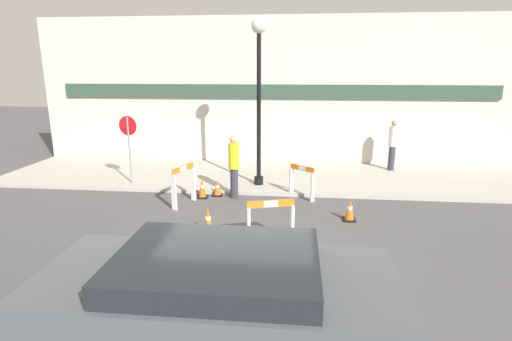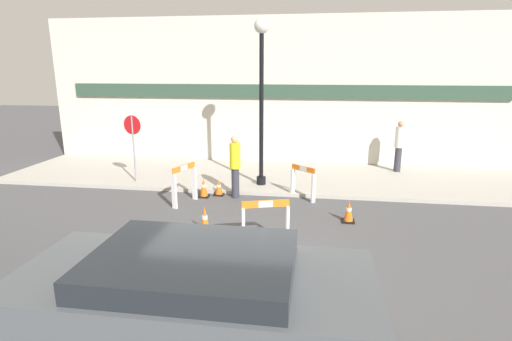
# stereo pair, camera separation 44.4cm
# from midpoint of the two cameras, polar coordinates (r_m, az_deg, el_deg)

# --- Properties ---
(ground_plane) EXTENTS (60.00, 60.00, 0.00)m
(ground_plane) POSITION_cam_midpoint_polar(r_m,az_deg,el_deg) (7.62, -3.74, -14.14)
(ground_plane) COLOR #4C4C4F
(sidewalk_slab) EXTENTS (18.00, 4.00, 0.11)m
(sidewalk_slab) POSITION_cam_midpoint_polar(r_m,az_deg,el_deg) (13.63, 0.79, -0.83)
(sidewalk_slab) COLOR #ADA89E
(sidewalk_slab) RESTS_ON ground_plane
(storefront_facade) EXTENTS (18.00, 0.22, 5.50)m
(storefront_facade) POSITION_cam_midpoint_polar(r_m,az_deg,el_deg) (15.23, 1.54, 11.09)
(storefront_facade) COLOR beige
(storefront_facade) RESTS_ON ground_plane
(streetlamp_post) EXTENTS (0.44, 0.44, 4.92)m
(streetlamp_post) POSITION_cam_midpoint_polar(r_m,az_deg,el_deg) (12.03, -0.67, 12.72)
(streetlamp_post) COLOR black
(streetlamp_post) RESTS_ON sidewalk_slab
(stop_sign) EXTENTS (0.59, 0.12, 2.12)m
(stop_sign) POSITION_cam_midpoint_polar(r_m,az_deg,el_deg) (13.02, -18.66, 4.35)
(stop_sign) COLOR gray
(stop_sign) RESTS_ON sidewalk_slab
(barricade_0) EXTENTS (0.45, 0.92, 1.10)m
(barricade_0) POSITION_cam_midpoint_polar(r_m,az_deg,el_deg) (11.03, -11.44, -1.86)
(barricade_0) COLOR white
(barricade_0) RESTS_ON ground_plane
(barricade_1) EXTENTS (0.99, 0.42, 1.00)m
(barricade_1) POSITION_cam_midpoint_polar(r_m,az_deg,el_deg) (8.38, 0.58, -7.17)
(barricade_1) COLOR white
(barricade_1) RESTS_ON ground_plane
(barricade_2) EXTENTS (0.73, 0.61, 0.98)m
(barricade_2) POSITION_cam_midpoint_polar(r_m,az_deg,el_deg) (11.38, 5.45, -1.51)
(barricade_2) COLOR white
(barricade_2) RESTS_ON ground_plane
(traffic_cone_0) EXTENTS (0.30, 0.30, 0.62)m
(traffic_cone_0) POSITION_cam_midpoint_polar(r_m,az_deg,el_deg) (9.18, -8.27, -7.10)
(traffic_cone_0) COLOR black
(traffic_cone_0) RESTS_ON ground_plane
(traffic_cone_1) EXTENTS (0.30, 0.30, 0.47)m
(traffic_cone_1) POSITION_cam_midpoint_polar(r_m,az_deg,el_deg) (11.78, -6.62, -2.52)
(traffic_cone_1) COLOR black
(traffic_cone_1) RESTS_ON ground_plane
(traffic_cone_2) EXTENTS (0.30, 0.30, 0.55)m
(traffic_cone_2) POSITION_cam_midpoint_polar(r_m,az_deg,el_deg) (10.03, 12.01, -5.58)
(traffic_cone_2) COLOR black
(traffic_cone_2) RESTS_ON ground_plane
(traffic_cone_3) EXTENTS (0.30, 0.30, 0.58)m
(traffic_cone_3) POSITION_cam_midpoint_polar(r_m,az_deg,el_deg) (11.64, -8.77, -2.53)
(traffic_cone_3) COLOR black
(traffic_cone_3) RESTS_ON ground_plane
(person_worker) EXTENTS (0.42, 0.42, 1.82)m
(person_worker) POSITION_cam_midpoint_polar(r_m,az_deg,el_deg) (11.34, -4.29, 0.90)
(person_worker) COLOR #33333D
(person_worker) RESTS_ON ground_plane
(person_pedestrian) EXTENTS (0.44, 0.44, 1.78)m
(person_pedestrian) POSITION_cam_midpoint_polar(r_m,az_deg,el_deg) (14.80, 18.15, 3.73)
(person_pedestrian) COLOR #33333D
(person_pedestrian) RESTS_ON sidewalk_slab
(parked_car_1) EXTENTS (4.07, 1.97, 1.66)m
(parked_car_1) POSITION_cam_midpoint_polar(r_m,az_deg,el_deg) (4.89, -8.15, -19.27)
(parked_car_1) COLOR #4C5156
(parked_car_1) RESTS_ON ground_plane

